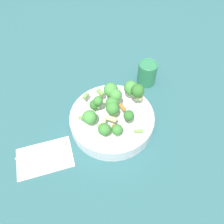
# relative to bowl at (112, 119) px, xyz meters

# --- Properties ---
(ground_plane) EXTENTS (3.00, 3.00, 0.00)m
(ground_plane) POSITION_rel_bowl_xyz_m (0.00, 0.00, -0.03)
(ground_plane) COLOR #2D6066
(bowl) EXTENTS (0.27, 0.27, 0.05)m
(bowl) POSITION_rel_bowl_xyz_m (0.00, 0.00, 0.00)
(bowl) COLOR silver
(bowl) RESTS_ON ground_plane
(pasta_salad) EXTENTS (0.20, 0.19, 0.09)m
(pasta_salad) POSITION_rel_bowl_xyz_m (-0.01, -0.01, 0.07)
(pasta_salad) COLOR #8CB766
(pasta_salad) RESTS_ON bowl
(cup) EXTENTS (0.07, 0.07, 0.09)m
(cup) POSITION_rel_bowl_xyz_m (-0.15, -0.19, 0.02)
(cup) COLOR #2D7F51
(cup) RESTS_ON ground_plane
(napkin) EXTENTS (0.18, 0.14, 0.01)m
(napkin) POSITION_rel_bowl_xyz_m (0.21, 0.11, -0.03)
(napkin) COLOR white
(napkin) RESTS_ON ground_plane
(spoon) EXTENTS (0.15, 0.06, 0.01)m
(spoon) POSITION_rel_bowl_xyz_m (0.19, 0.08, -0.02)
(spoon) COLOR silver
(spoon) RESTS_ON napkin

